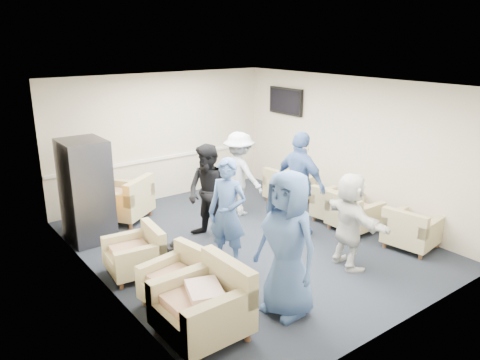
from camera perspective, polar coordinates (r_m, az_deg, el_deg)
floor at (r=8.13m, az=0.91°, el=-7.67°), size 6.00×6.00×0.00m
ceiling at (r=7.42m, az=1.01°, el=11.62°), size 6.00×6.00×0.00m
back_wall at (r=10.14m, az=-9.52°, el=5.17°), size 5.00×0.02×2.70m
front_wall at (r=5.72m, az=19.73°, el=-5.06°), size 5.00×0.02×2.70m
left_wall at (r=6.51m, az=-16.74°, el=-2.09°), size 0.02×6.00×2.70m
right_wall at (r=9.36m, az=13.18°, el=3.96°), size 0.02×6.00×2.70m
chair_rail at (r=10.22m, az=-9.34°, el=2.69°), size 4.98×0.04×0.06m
tv at (r=10.42m, az=5.59°, el=9.54°), size 0.10×1.00×0.58m
armchair_left_near at (r=5.69m, az=-4.15°, el=-15.18°), size 0.96×0.96×0.76m
armchair_left_mid at (r=6.35m, az=-7.17°, el=-12.23°), size 0.90×0.90×0.63m
armchair_left_far at (r=7.20m, az=-12.38°, el=-8.91°), size 0.83×0.83×0.61m
armchair_right_near at (r=8.31m, az=20.07°, el=-5.91°), size 0.88×0.88×0.61m
armchair_right_midnear at (r=8.75m, az=13.56°, el=-4.14°), size 0.77×0.77×0.62m
armchair_right_midfar at (r=9.11m, az=11.58°, el=-3.21°), size 0.85×0.85×0.60m
armchair_right_far at (r=9.99m, az=5.76°, el=-1.00°), size 0.86×0.86×0.64m
armchair_corner at (r=9.25m, az=-13.76°, el=-2.62°), size 1.27×1.27×0.73m
vending_machine at (r=8.40m, az=-18.22°, el=-1.24°), size 0.72×0.84×1.77m
backpack at (r=7.23m, az=-7.73°, el=-8.99°), size 0.33×0.27×0.48m
pillow at (r=5.58m, az=-4.34°, el=-13.53°), size 0.52×0.60×0.15m
person_front_left at (r=5.87m, az=5.77°, el=-7.79°), size 0.69×0.98×1.90m
person_mid_left at (r=7.08m, az=-1.55°, el=-4.07°), size 0.65×0.74×1.70m
person_back_left at (r=7.98m, az=-3.83°, el=-1.64°), size 0.82×0.95×1.69m
person_back_right at (r=9.16m, az=-0.10°, el=0.76°), size 0.83×1.18×1.66m
person_mid_right at (r=8.24m, az=7.31°, el=-0.51°), size 0.54×1.13×1.87m
person_front_right at (r=7.26m, az=13.28°, el=-4.84°), size 0.77×1.46×1.50m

